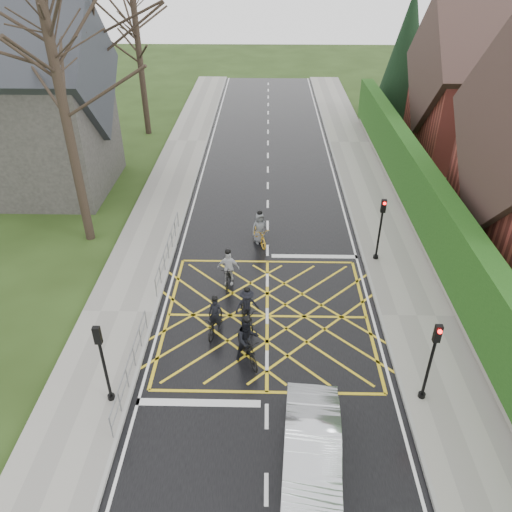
{
  "coord_description": "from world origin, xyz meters",
  "views": [
    {
      "loc": [
        -0.11,
        -15.63,
        12.95
      ],
      "look_at": [
        -0.51,
        2.47,
        1.3
      ],
      "focal_mm": 35.0,
      "sensor_mm": 36.0,
      "label": 1
    }
  ],
  "objects_px": {
    "cyclist_rear": "(216,320)",
    "cyclist_mid": "(247,310)",
    "cyclist_back": "(247,343)",
    "cyclist_front": "(228,272)",
    "car": "(312,451)",
    "cyclist_lead": "(260,232)"
  },
  "relations": [
    {
      "from": "cyclist_rear",
      "to": "car",
      "type": "bearing_deg",
      "value": -49.65
    },
    {
      "from": "cyclist_back",
      "to": "cyclist_lead",
      "type": "relative_size",
      "value": 1.03
    },
    {
      "from": "cyclist_rear",
      "to": "cyclist_back",
      "type": "height_order",
      "value": "cyclist_back"
    },
    {
      "from": "cyclist_rear",
      "to": "cyclist_mid",
      "type": "bearing_deg",
      "value": 37.19
    },
    {
      "from": "cyclist_rear",
      "to": "cyclist_back",
      "type": "bearing_deg",
      "value": -37.99
    },
    {
      "from": "cyclist_back",
      "to": "cyclist_lead",
      "type": "xyz_separation_m",
      "value": [
        0.31,
        8.14,
        -0.12
      ]
    },
    {
      "from": "cyclist_rear",
      "to": "cyclist_mid",
      "type": "height_order",
      "value": "cyclist_mid"
    },
    {
      "from": "cyclist_rear",
      "to": "cyclist_mid",
      "type": "distance_m",
      "value": 1.33
    },
    {
      "from": "cyclist_front",
      "to": "car",
      "type": "xyz_separation_m",
      "value": [
        2.97,
        -8.96,
        0.09
      ]
    },
    {
      "from": "cyclist_back",
      "to": "cyclist_front",
      "type": "distance_m",
      "value": 4.69
    },
    {
      "from": "cyclist_back",
      "to": "cyclist_mid",
      "type": "bearing_deg",
      "value": 68.92
    },
    {
      "from": "cyclist_back",
      "to": "cyclist_front",
      "type": "xyz_separation_m",
      "value": [
        -0.99,
        4.59,
        -0.08
      ]
    },
    {
      "from": "cyclist_lead",
      "to": "cyclist_back",
      "type": "bearing_deg",
      "value": -112.03
    },
    {
      "from": "cyclist_back",
      "to": "cyclist_lead",
      "type": "height_order",
      "value": "cyclist_back"
    },
    {
      "from": "car",
      "to": "cyclist_front",
      "type": "bearing_deg",
      "value": 112.41
    },
    {
      "from": "cyclist_front",
      "to": "cyclist_back",
      "type": "bearing_deg",
      "value": -75.03
    },
    {
      "from": "cyclist_back",
      "to": "cyclist_mid",
      "type": "relative_size",
      "value": 1.11
    },
    {
      "from": "cyclist_front",
      "to": "cyclist_mid",
      "type": "bearing_deg",
      "value": -67.44
    },
    {
      "from": "cyclist_rear",
      "to": "cyclist_back",
      "type": "relative_size",
      "value": 0.89
    },
    {
      "from": "cyclist_rear",
      "to": "cyclist_lead",
      "type": "distance_m",
      "value": 6.84
    },
    {
      "from": "cyclist_back",
      "to": "cyclist_lead",
      "type": "bearing_deg",
      "value": 64.41
    },
    {
      "from": "cyclist_back",
      "to": "car",
      "type": "bearing_deg",
      "value": -89.1
    }
  ]
}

